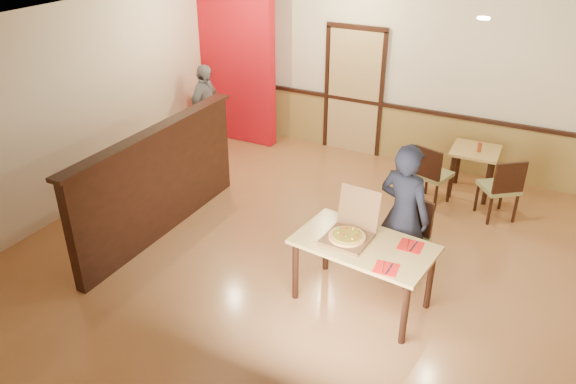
# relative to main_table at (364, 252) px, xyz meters

# --- Properties ---
(floor) EXTENTS (7.00, 7.00, 0.00)m
(floor) POSITION_rel_main_table_xyz_m (-0.86, 0.39, -0.66)
(floor) COLOR #AB7042
(floor) RESTS_ON ground
(ceiling) EXTENTS (7.00, 7.00, 0.00)m
(ceiling) POSITION_rel_main_table_xyz_m (-0.86, 0.39, 2.14)
(ceiling) COLOR black
(ceiling) RESTS_ON wall_back
(wall_back) EXTENTS (7.00, 0.00, 7.00)m
(wall_back) POSITION_rel_main_table_xyz_m (-0.86, 3.89, 0.74)
(wall_back) COLOR beige
(wall_back) RESTS_ON floor
(wall_left) EXTENTS (0.00, 7.00, 7.00)m
(wall_left) POSITION_rel_main_table_xyz_m (-4.36, 0.39, 0.74)
(wall_left) COLOR beige
(wall_left) RESTS_ON floor
(wainscot_back) EXTENTS (7.00, 0.04, 0.90)m
(wainscot_back) POSITION_rel_main_table_xyz_m (-0.86, 3.86, -0.21)
(wainscot_back) COLOR olive
(wainscot_back) RESTS_ON floor
(chair_rail_back) EXTENTS (7.00, 0.06, 0.06)m
(chair_rail_back) POSITION_rel_main_table_xyz_m (-0.86, 3.84, 0.26)
(chair_rail_back) COLOR black
(chair_rail_back) RESTS_ON wall_back
(back_door) EXTENTS (0.90, 0.06, 2.10)m
(back_door) POSITION_rel_main_table_xyz_m (-1.66, 3.85, 0.39)
(back_door) COLOR tan
(back_door) RESTS_ON wall_back
(booth_partition) EXTENTS (0.20, 3.10, 1.44)m
(booth_partition) POSITION_rel_main_table_xyz_m (-2.86, 0.19, 0.08)
(booth_partition) COLOR black
(booth_partition) RESTS_ON floor
(red_accent_panel) EXTENTS (1.60, 0.20, 2.78)m
(red_accent_panel) POSITION_rel_main_table_xyz_m (-3.76, 3.39, 0.74)
(red_accent_panel) COLOR #B70D17
(red_accent_panel) RESTS_ON floor
(spot_c) EXTENTS (0.14, 0.14, 0.02)m
(spot_c) POSITION_rel_main_table_xyz_m (0.54, 1.89, 2.12)
(spot_c) COLOR beige
(spot_c) RESTS_ON ceiling
(main_table) EXTENTS (1.52, 0.98, 0.77)m
(main_table) POSITION_rel_main_table_xyz_m (0.00, 0.00, 0.00)
(main_table) COLOR tan
(main_table) RESTS_ON floor
(diner_chair) EXTENTS (0.57, 0.57, 0.94)m
(diner_chair) POSITION_rel_main_table_xyz_m (0.25, 0.76, -0.14)
(diner_chair) COLOR olive
(diner_chair) RESTS_ON floor
(side_chair_left) EXTENTS (0.56, 0.56, 0.91)m
(side_chair_left) POSITION_rel_main_table_xyz_m (0.06, 2.55, -0.16)
(side_chair_left) COLOR olive
(side_chair_left) RESTS_ON floor
(side_chair_right) EXTENTS (0.64, 0.64, 0.92)m
(side_chair_right) POSITION_rel_main_table_xyz_m (1.02, 2.56, -0.16)
(side_chair_right) COLOR olive
(side_chair_right) RESTS_ON floor
(side_table) EXTENTS (0.69, 0.69, 0.71)m
(side_table) POSITION_rel_main_table_xyz_m (0.53, 3.17, -0.12)
(side_table) COLOR tan
(side_table) RESTS_ON floor
(diner) EXTENTS (0.71, 0.55, 1.70)m
(diner) POSITION_rel_main_table_xyz_m (0.22, 0.61, 0.19)
(diner) COLOR black
(diner) RESTS_ON floor
(passerby) EXTENTS (0.44, 0.92, 1.52)m
(passerby) POSITION_rel_main_table_xyz_m (-3.86, 2.66, 0.10)
(passerby) COLOR gray
(passerby) RESTS_ON floor
(pizza_box) EXTENTS (0.49, 0.57, 0.49)m
(pizza_box) POSITION_rel_main_table_xyz_m (-0.18, 0.02, 0.17)
(pizza_box) COLOR brown
(pizza_box) RESTS_ON main_table
(pizza) EXTENTS (0.46, 0.46, 0.03)m
(pizza) POSITION_rel_main_table_xyz_m (-0.18, -0.03, 0.16)
(pizza) COLOR #F5B059
(pizza) RESTS_ON pizza_box
(napkin_near) EXTENTS (0.25, 0.25, 0.01)m
(napkin_near) POSITION_rel_main_table_xyz_m (0.35, -0.32, 0.11)
(napkin_near) COLOR red
(napkin_near) RESTS_ON main_table
(napkin_far) EXTENTS (0.25, 0.25, 0.01)m
(napkin_far) POSITION_rel_main_table_xyz_m (0.44, 0.17, 0.11)
(napkin_far) COLOR red
(napkin_far) RESTS_ON main_table
(condiment) EXTENTS (0.06, 0.06, 0.15)m
(condiment) POSITION_rel_main_table_xyz_m (0.58, 3.11, 0.13)
(condiment) COLOR maroon
(condiment) RESTS_ON side_table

